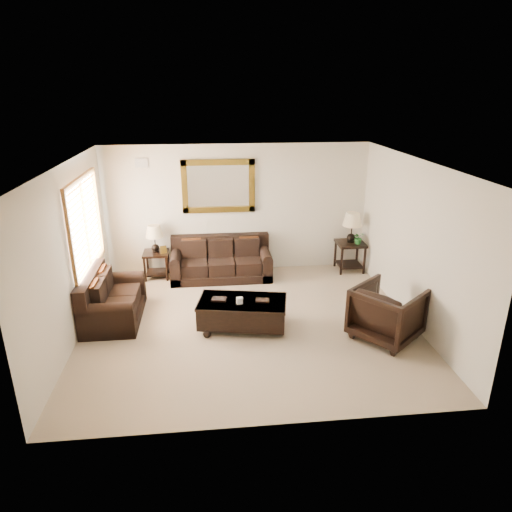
{
  "coord_description": "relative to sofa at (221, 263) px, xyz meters",
  "views": [
    {
      "loc": [
        -0.62,
        -6.82,
        3.76
      ],
      "look_at": [
        0.19,
        0.6,
        0.99
      ],
      "focal_mm": 32.0,
      "sensor_mm": 36.0,
      "label": 1
    }
  ],
  "objects": [
    {
      "name": "coffee_table",
      "position": [
        0.27,
        -2.2,
        -0.0
      ],
      "size": [
        1.55,
        1.03,
        0.61
      ],
      "rotation": [
        0.0,
        0.0,
        -0.19
      ],
      "color": "black",
      "rests_on": "room"
    },
    {
      "name": "mirror",
      "position": [
        -0.0,
        0.37,
        1.54
      ],
      "size": [
        1.5,
        0.06,
        1.1
      ],
      "color": "#553C11",
      "rests_on": "room"
    },
    {
      "name": "window",
      "position": [
        -2.31,
        -1.19,
        1.24
      ],
      "size": [
        0.07,
        1.96,
        1.66
      ],
      "color": "white",
      "rests_on": "room"
    },
    {
      "name": "potted_plant",
      "position": [
        2.92,
        -0.03,
        0.43
      ],
      "size": [
        0.31,
        0.33,
        0.21
      ],
      "primitive_type": "imported",
      "rotation": [
        0.0,
        0.0,
        0.32
      ],
      "color": "#1F5A1F",
      "rests_on": "end_table_right"
    },
    {
      "name": "sofa",
      "position": [
        0.0,
        0.0,
        0.0
      ],
      "size": [
        2.06,
        0.89,
        0.84
      ],
      "color": "black",
      "rests_on": "room"
    },
    {
      "name": "room",
      "position": [
        0.39,
        -2.09,
        1.04
      ],
      "size": [
        5.51,
        5.01,
        2.71
      ],
      "color": "#87705D",
      "rests_on": "ground"
    },
    {
      "name": "end_table_left",
      "position": [
        -1.34,
        0.11,
        0.43
      ],
      "size": [
        0.51,
        0.51,
        1.13
      ],
      "color": "black",
      "rests_on": "room"
    },
    {
      "name": "air_vent",
      "position": [
        -1.51,
        0.39,
        2.04
      ],
      "size": [
        0.25,
        0.02,
        0.18
      ],
      "primitive_type": "cube",
      "color": "#999999",
      "rests_on": "room"
    },
    {
      "name": "end_table_right",
      "position": [
        2.79,
        0.08,
        0.53
      ],
      "size": [
        0.58,
        0.58,
        1.28
      ],
      "color": "black",
      "rests_on": "room"
    },
    {
      "name": "armchair",
      "position": [
        2.51,
        -2.79,
        0.17
      ],
      "size": [
        1.27,
        1.27,
        0.96
      ],
      "primitive_type": "imported",
      "rotation": [
        0.0,
        0.0,
        2.26
      ],
      "color": "black",
      "rests_on": "floor"
    },
    {
      "name": "loveseat",
      "position": [
        -1.95,
        -1.67,
        0.01
      ],
      "size": [
        0.89,
        1.51,
        0.85
      ],
      "rotation": [
        0.0,
        0.0,
        1.57
      ],
      "color": "black",
      "rests_on": "room"
    }
  ]
}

